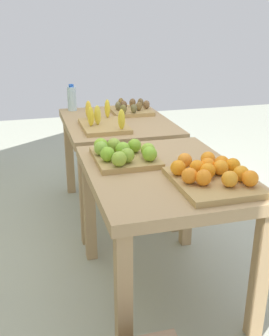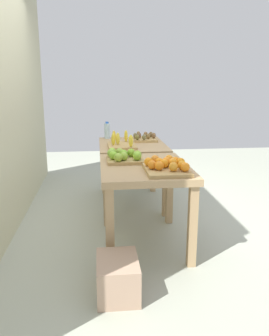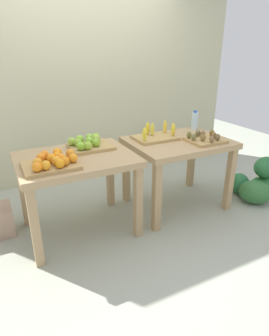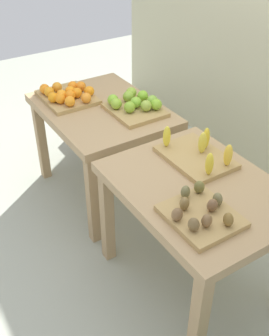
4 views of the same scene
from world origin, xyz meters
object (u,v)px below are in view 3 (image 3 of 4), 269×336
(kiwi_bin, at_px, (205,139))
(watermelon_pile, at_px, (256,183))
(apple_bin, at_px, (88,144))
(water_bottle, at_px, (195,121))
(display_table_right, at_px, (178,150))
(banana_crate, at_px, (155,136))
(orange_bin, at_px, (53,162))
(display_table_left, at_px, (77,168))

(kiwi_bin, relative_size, watermelon_pile, 0.51)
(apple_bin, distance_m, water_bottle, 1.37)
(kiwi_bin, bearing_deg, display_table_right, 141.03)
(banana_crate, height_order, kiwi_bin, banana_crate)
(display_table_right, distance_m, watermelon_pile, 1.11)
(orange_bin, height_order, banana_crate, banana_crate)
(water_bottle, bearing_deg, display_table_right, -145.49)
(display_table_left, distance_m, water_bottle, 1.59)
(display_table_right, height_order, banana_crate, banana_crate)
(display_table_left, bearing_deg, watermelon_pile, -7.53)
(apple_bin, relative_size, watermelon_pile, 0.59)
(banana_crate, xyz_separation_m, water_bottle, (0.63, 0.15, 0.07))
(banana_crate, bearing_deg, display_table_right, -35.92)
(banana_crate, bearing_deg, watermelon_pile, -19.88)
(apple_bin, height_order, banana_crate, banana_crate)
(display_table_left, distance_m, apple_bin, 0.30)
(orange_bin, bearing_deg, water_bottle, 14.30)
(display_table_left, height_order, banana_crate, banana_crate)
(apple_bin, height_order, kiwi_bin, apple_bin)
(display_table_right, bearing_deg, apple_bin, 169.33)
(display_table_left, bearing_deg, kiwi_bin, -7.25)
(display_table_left, distance_m, orange_bin, 0.33)
(orange_bin, xyz_separation_m, banana_crate, (1.15, 0.31, -0.01))
(orange_bin, bearing_deg, kiwi_bin, -0.29)
(orange_bin, relative_size, watermelon_pile, 0.63)
(display_table_left, xyz_separation_m, water_bottle, (1.55, 0.29, 0.22))
(orange_bin, relative_size, banana_crate, 1.01)
(kiwi_bin, bearing_deg, water_bottle, 64.87)
(orange_bin, height_order, apple_bin, apple_bin)
(display_table_left, relative_size, watermelon_pile, 1.47)
(display_table_left, xyz_separation_m, banana_crate, (0.92, 0.15, 0.15))
(apple_bin, distance_m, kiwi_bin, 1.20)
(display_table_right, bearing_deg, kiwi_bin, -38.97)
(orange_bin, height_order, water_bottle, water_bottle)
(display_table_right, relative_size, banana_crate, 2.36)
(banana_crate, bearing_deg, apple_bin, 177.61)
(apple_bin, bearing_deg, display_table_left, -135.96)
(display_table_right, bearing_deg, display_table_left, 180.00)
(kiwi_bin, xyz_separation_m, watermelon_pile, (0.75, -0.11, -0.62))
(kiwi_bin, distance_m, water_bottle, 0.51)
(apple_bin, xyz_separation_m, watermelon_pile, (1.90, -0.45, -0.64))
(apple_bin, distance_m, watermelon_pile, 2.05)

